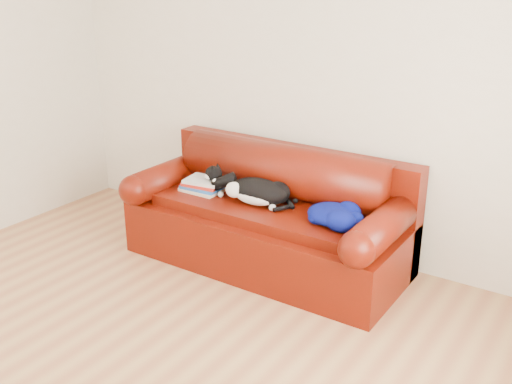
# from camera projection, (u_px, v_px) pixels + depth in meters

# --- Properties ---
(ground) EXTENTS (4.50, 4.50, 0.00)m
(ground) POSITION_uv_depth(u_px,v_px,m) (125.00, 360.00, 3.48)
(ground) COLOR #995E3D
(ground) RESTS_ON ground
(room_shell) EXTENTS (4.52, 4.02, 2.61)m
(room_shell) POSITION_uv_depth(u_px,v_px,m) (119.00, 74.00, 2.84)
(room_shell) COLOR beige
(room_shell) RESTS_ON ground
(sofa_base) EXTENTS (2.10, 0.90, 0.50)m
(sofa_base) POSITION_uv_depth(u_px,v_px,m) (266.00, 234.00, 4.55)
(sofa_base) COLOR #390F02
(sofa_base) RESTS_ON ground
(sofa_back) EXTENTS (2.10, 1.01, 0.88)m
(sofa_back) POSITION_uv_depth(u_px,v_px,m) (284.00, 188.00, 4.63)
(sofa_back) COLOR #390F02
(sofa_back) RESTS_ON ground
(book_stack) EXTENTS (0.32, 0.26, 0.10)m
(book_stack) POSITION_uv_depth(u_px,v_px,m) (204.00, 185.00, 4.68)
(book_stack) COLOR beige
(book_stack) RESTS_ON sofa_base
(cat) EXTENTS (0.67, 0.39, 0.24)m
(cat) POSITION_uv_depth(u_px,v_px,m) (257.00, 192.00, 4.40)
(cat) COLOR black
(cat) RESTS_ON sofa_base
(blanket) EXTENTS (0.48, 0.49, 0.14)m
(blanket) POSITION_uv_depth(u_px,v_px,m) (335.00, 214.00, 4.09)
(blanket) COLOR #030246
(blanket) RESTS_ON sofa_base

